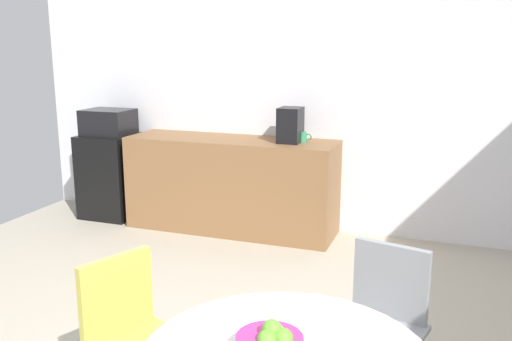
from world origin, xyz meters
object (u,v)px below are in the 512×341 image
chair_yellow (129,325)px  coffee_maker (290,125)px  chair_gray (383,310)px  mini_fridge (112,175)px  mug_white (303,137)px  microwave (108,122)px

chair_yellow → coffee_maker: 2.87m
chair_gray → mini_fridge: bearing=143.6°
coffee_maker → chair_gray: bearing=-63.3°
mini_fridge → mug_white: mug_white is taller
mini_fridge → coffee_maker: 2.04m
mini_fridge → microwave: size_ratio=1.80×
microwave → mug_white: size_ratio=3.72×
mini_fridge → mug_white: 2.11m
chair_gray → mug_white: size_ratio=6.43×
microwave → chair_gray: (3.09, -2.27, -0.47)m
chair_gray → coffee_maker: 2.60m
chair_yellow → mug_white: 2.90m
chair_gray → coffee_maker: size_ratio=2.59×
chair_gray → chair_yellow: 1.21m
mini_fridge → chair_gray: size_ratio=1.04×
chair_yellow → mug_white: (0.04, 2.87, 0.43)m
microwave → coffee_maker: coffee_maker is taller
microwave → chair_gray: bearing=-36.4°
mug_white → mini_fridge: bearing=-178.6°
mini_fridge → microwave: bearing=0.0°
microwave → chair_gray: 3.86m
chair_yellow → coffee_maker: size_ratio=2.59×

